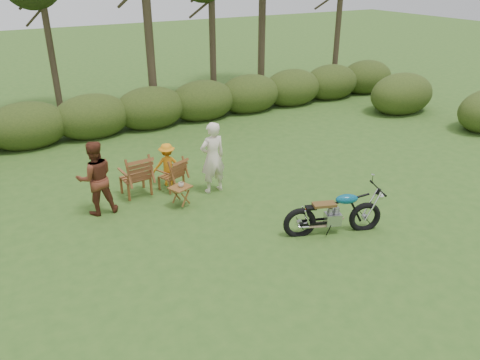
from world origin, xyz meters
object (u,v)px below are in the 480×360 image
lawn_chair_right (172,189)px  adult_b (100,212)px  lawn_chair_left (137,194)px  cup (181,185)px  child (169,184)px  side_table (181,196)px  adult_a (214,191)px  motorcycle (331,232)px

lawn_chair_right → adult_b: (-1.90, -0.35, 0.00)m
lawn_chair_left → adult_b: bearing=20.7°
cup → adult_b: size_ratio=0.08×
child → cup: bearing=97.2°
side_table → child: size_ratio=0.45×
lawn_chair_right → child: child is taller
lawn_chair_left → adult_a: (1.74, -0.78, 0.00)m
cup → adult_a: bearing=19.8°
lawn_chair_left → lawn_chair_right: bearing=165.1°
side_table → child: (0.18, 1.25, -0.25)m
lawn_chair_left → side_table: bearing=117.5°
motorcycle → side_table: motorcycle is taller
motorcycle → side_table: (-2.34, 2.67, 0.25)m
adult_a → side_table: bearing=15.6°
cup → child: cup is taller
child → motorcycle: bearing=133.2°
side_table → cup: size_ratio=3.84×
motorcycle → lawn_chair_right: size_ratio=2.33×
lawn_chair_left → child: bearing=-176.9°
lawn_chair_right → cup: size_ratio=6.62×
cup → side_table: bearing=141.1°
lawn_chair_left → child: size_ratio=0.95×
child → lawn_chair_right: bearing=98.8°
adult_a → adult_b: (-2.77, 0.28, 0.00)m
child → lawn_chair_left: bearing=22.5°
adult_a → adult_b: adult_a is taller
cup → lawn_chair_right: bearing=82.4°
cup → adult_a: (1.00, 0.36, -0.56)m
side_table → adult_a: 1.11m
lawn_chair_right → child: 0.28m
adult_b → child: 2.03m
lawn_chair_right → cup: 1.14m
motorcycle → lawn_chair_left: motorcycle is taller
adult_b → child: (1.93, 0.63, 0.00)m
adult_a → lawn_chair_right: bearing=-38.9°
adult_a → child: size_ratio=1.60×
lawn_chair_right → adult_b: bearing=-10.8°
lawn_chair_left → side_table: 1.36m
side_table → child: 1.29m
adult_a → child: adult_a is taller
side_table → cup: 0.30m
motorcycle → child: (-2.16, 3.93, 0.00)m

